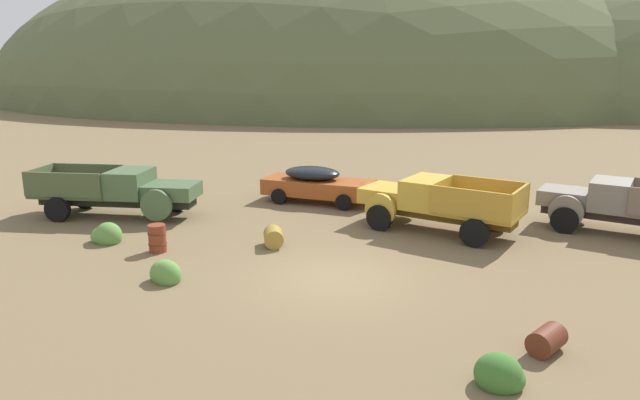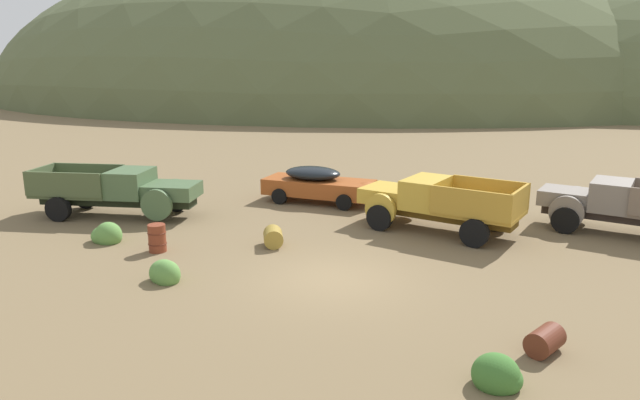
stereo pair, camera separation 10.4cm
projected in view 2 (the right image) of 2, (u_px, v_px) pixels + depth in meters
ground_plane at (333, 279)px, 16.18m from camera, size 300.00×300.00×0.00m
hill_center at (332, 98)px, 95.02m from camera, size 112.80×86.15×46.76m
hill_far_right at (587, 100)px, 89.61m from camera, size 114.02×76.00×39.51m
truck_weathered_green at (127, 191)px, 22.47m from camera, size 6.70×3.04×1.91m
car_oxide_orange at (322, 184)px, 24.70m from camera, size 5.17×2.32×1.57m
truck_faded_yellow at (430, 202)px, 20.70m from camera, size 6.11×3.75×1.91m
truck_primer_gray at (616, 205)px, 20.27m from camera, size 6.06×3.46×1.91m
oil_drum_foreground at (273, 237)px, 18.96m from camera, size 0.92×1.03×0.64m
oil_drum_by_truck at (157, 238)px, 18.40m from camera, size 0.60×0.60×0.91m
oil_drum_spare at (545, 341)px, 12.00m from camera, size 0.91×1.02×0.57m
bush_lone_scrub at (498, 376)px, 10.82m from camera, size 0.96×0.90×0.84m
bush_front_left at (166, 274)px, 15.94m from camera, size 0.97×0.83×0.82m
bush_near_barrel at (107, 236)px, 19.44m from camera, size 1.13×0.88×0.91m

